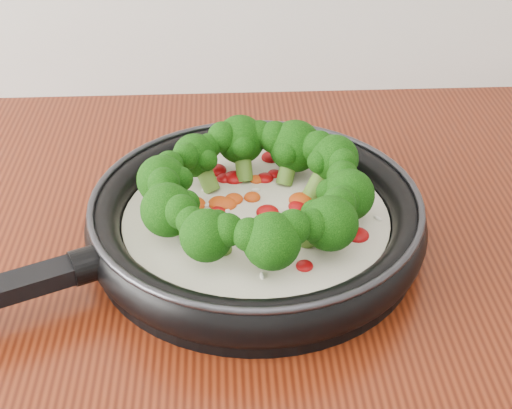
{
  "coord_description": "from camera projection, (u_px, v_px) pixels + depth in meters",
  "views": [
    {
      "loc": [
        -0.14,
        0.51,
        1.37
      ],
      "look_at": [
        -0.11,
        1.12,
        0.95
      ],
      "focal_mm": 50.73,
      "sensor_mm": 36.0,
      "label": 1
    }
  ],
  "objects": [
    {
      "name": "skillet",
      "position": [
        254.0,
        214.0,
        0.75
      ],
      "size": [
        0.58,
        0.46,
        0.1
      ],
      "color": "black",
      "rests_on": "counter"
    }
  ]
}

